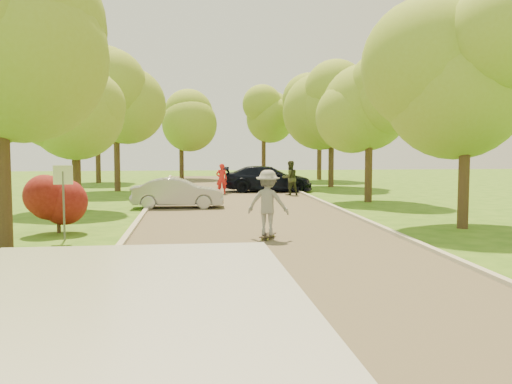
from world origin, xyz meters
name	(u,v)px	position (x,y,z in m)	size (l,w,h in m)	color
ground	(284,264)	(0.00, 0.00, 0.00)	(100.00, 100.00, 0.00)	#316016
road	(250,219)	(0.00, 8.00, 0.01)	(8.00, 60.00, 0.01)	#4C4438
curb_left	(139,220)	(-4.05, 8.00, 0.06)	(0.18, 60.00, 0.12)	#B2AD9E
curb_right	(356,216)	(4.05, 8.00, 0.06)	(0.18, 60.00, 0.12)	#B2AD9E
street_sign	(63,186)	(-5.80, 4.00, 1.56)	(0.55, 0.06, 2.17)	#59595E
red_shrub	(58,198)	(-6.30, 5.50, 1.10)	(1.70, 1.70, 1.95)	#382619
tree_l_mida	(7,39)	(-6.30, 1.00, 5.17)	(4.71, 4.60, 7.39)	#382619
tree_l_midb	(79,102)	(-6.81, 12.00, 4.59)	(4.30, 4.20, 6.62)	#382619
tree_l_far	(120,99)	(-6.39, 22.00, 5.47)	(4.92, 4.80, 7.79)	#382619
tree_r_mida	(474,59)	(7.02, 5.00, 5.54)	(5.13, 5.00, 7.95)	#382619
tree_r_midb	(374,101)	(6.60, 14.00, 4.88)	(4.51, 4.40, 7.01)	#382619
tree_r_far	(335,98)	(7.23, 24.00, 5.83)	(5.33, 5.20, 8.34)	#382619
tree_bg_a	(100,110)	(-8.78, 30.00, 5.31)	(5.12, 5.00, 7.72)	#382619
tree_bg_b	(322,110)	(8.22, 32.00, 5.54)	(5.12, 5.00, 7.95)	#382619
tree_bg_c	(184,117)	(-2.79, 34.00, 5.02)	(4.92, 4.80, 7.33)	#382619
tree_bg_d	(266,115)	(4.22, 36.00, 5.31)	(5.12, 5.00, 7.72)	#382619
silver_sedan	(178,193)	(-2.75, 12.25, 0.66)	(1.40, 4.01, 1.32)	#A0A1A5
dark_sedan	(267,179)	(2.30, 20.51, 0.76)	(2.14, 5.27, 1.53)	black
longboard	(268,235)	(0.09, 3.55, 0.11)	(0.62, 1.01, 0.11)	black
skateboarder	(268,203)	(0.09, 3.55, 1.08)	(1.23, 0.71, 1.91)	gray
person_striped	(222,179)	(-0.48, 19.14, 0.86)	(0.63, 0.41, 1.73)	red
person_olive	(290,178)	(3.22, 18.00, 0.95)	(0.93, 0.72, 1.90)	#2E331F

